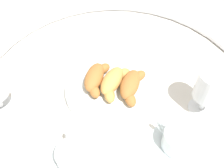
{
  "coord_description": "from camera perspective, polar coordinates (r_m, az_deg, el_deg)",
  "views": [
    {
      "loc": [
        0.42,
        -0.12,
        0.6
      ],
      "look_at": [
        -0.02,
        -0.01,
        0.03
      ],
      "focal_mm": 42.61,
      "sensor_mm": 36.0,
      "label": 1
    }
  ],
  "objects": [
    {
      "name": "coffee_cup_near",
      "position": [
        0.66,
        13.92,
        -11.79
      ],
      "size": [
        0.14,
        0.14,
        0.06
      ],
      "color": "silver",
      "rests_on": "ground_plane"
    },
    {
      "name": "croissant_small",
      "position": [
        0.72,
        0.23,
        0.54
      ],
      "size": [
        0.12,
        0.11,
        0.04
      ],
      "color": "#D6994C",
      "rests_on": "pastry_plate"
    },
    {
      "name": "table_chrome_rim",
      "position": [
        0.73,
        0.9,
        -1.81
      ],
      "size": [
        0.81,
        0.81,
        0.02
      ],
      "primitive_type": "torus",
      "color": "silver",
      "rests_on": "ground_plane"
    },
    {
      "name": "croissant_large",
      "position": [
        0.73,
        -3.58,
        1.34
      ],
      "size": [
        0.12,
        0.1,
        0.04
      ],
      "color": "#AD6B33",
      "rests_on": "pastry_plate"
    },
    {
      "name": "croissant_extra",
      "position": [
        0.71,
        4.15,
        -0.21
      ],
      "size": [
        0.12,
        0.11,
        0.04
      ],
      "color": "#AD6B33",
      "rests_on": "pastry_plate"
    },
    {
      "name": "coffee_cup_far",
      "position": [
        0.63,
        -8.22,
        -15.47
      ],
      "size": [
        0.14,
        0.14,
        0.06
      ],
      "color": "silver",
      "rests_on": "ground_plane"
    },
    {
      "name": "ground_plane",
      "position": [
        0.74,
        0.88,
        -2.37
      ],
      "size": [
        2.2,
        2.2,
        0.0
      ],
      "primitive_type": "plane",
      "color": "silver"
    },
    {
      "name": "pastry_plate",
      "position": [
        0.74,
        0.0,
        -0.85
      ],
      "size": [
        0.26,
        0.26,
        0.02
      ],
      "color": "silver",
      "rests_on": "ground_plane"
    },
    {
      "name": "sugar_packet",
      "position": [
        0.9,
        4.16,
        9.99
      ],
      "size": [
        0.06,
        0.05,
        0.01
      ],
      "primitive_type": "cube",
      "rotation": [
        0.0,
        0.0,
        -0.31
      ],
      "color": "white",
      "rests_on": "ground_plane"
    },
    {
      "name": "folded_napkin",
      "position": [
        0.85,
        11.61,
        5.89
      ],
      "size": [
        0.15,
        0.15,
        0.01
      ],
      "primitive_type": "cube",
      "rotation": [
        0.0,
        0.0,
        -0.47
      ],
      "color": "silver",
      "rests_on": "ground_plane"
    },
    {
      "name": "juice_glass_left",
      "position": [
        0.68,
        20.38,
        -0.62
      ],
      "size": [
        0.08,
        0.08,
        0.14
      ],
      "color": "white",
      "rests_on": "ground_plane"
    }
  ]
}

